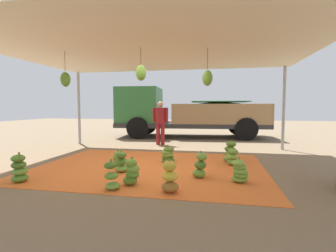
# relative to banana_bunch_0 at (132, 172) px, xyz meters

# --- Properties ---
(ground_plane) EXTENTS (40.00, 40.00, 0.00)m
(ground_plane) POSITION_rel_banana_bunch_0_xyz_m (-0.04, 4.42, -0.24)
(ground_plane) COLOR #7F6B51
(tarp_orange) EXTENTS (5.40, 4.05, 0.01)m
(tarp_orange) POSITION_rel_banana_bunch_0_xyz_m (-0.04, 1.42, -0.23)
(tarp_orange) COLOR orange
(tarp_orange) RESTS_ON ground
(tent_canopy) EXTENTS (8.00, 7.00, 2.89)m
(tent_canopy) POSITION_rel_banana_bunch_0_xyz_m (-0.04, 1.34, 2.56)
(tent_canopy) COLOR #9EA0A5
(tent_canopy) RESTS_ON ground
(banana_bunch_0) EXTENTS (0.39, 0.38, 0.52)m
(banana_bunch_0) POSITION_rel_banana_bunch_0_xyz_m (0.00, 0.00, 0.00)
(banana_bunch_0) COLOR #518428
(banana_bunch_0) RESTS_ON tarp_orange
(banana_bunch_1) EXTENTS (0.42, 0.42, 0.46)m
(banana_bunch_1) POSITION_rel_banana_bunch_0_xyz_m (0.30, 2.00, -0.04)
(banana_bunch_1) COLOR #477523
(banana_bunch_1) RESTS_ON tarp_orange
(banana_bunch_2) EXTENTS (0.45, 0.45, 0.59)m
(banana_bunch_2) POSITION_rel_banana_bunch_0_xyz_m (1.90, 2.40, 0.02)
(banana_bunch_2) COLOR #6B9E38
(banana_bunch_2) RESTS_ON tarp_orange
(banana_bunch_3) EXTENTS (0.32, 0.31, 0.42)m
(banana_bunch_3) POSITION_rel_banana_bunch_0_xyz_m (-0.78, 1.23, -0.05)
(banana_bunch_3) COLOR #518428
(banana_bunch_3) RESTS_ON tarp_orange
(banana_bunch_4) EXTENTS (0.40, 0.40, 0.45)m
(banana_bunch_4) POSITION_rel_banana_bunch_0_xyz_m (1.95, 2.02, -0.04)
(banana_bunch_4) COLOR #6B9E38
(banana_bunch_4) RESTS_ON tarp_orange
(banana_bunch_5) EXTENTS (0.36, 0.35, 0.55)m
(banana_bunch_5) POSITION_rel_banana_bunch_0_xyz_m (1.22, 0.73, 0.01)
(banana_bunch_5) COLOR #60932D
(banana_bunch_5) RESTS_ON tarp_orange
(banana_bunch_6) EXTENTS (0.33, 0.35, 0.50)m
(banana_bunch_6) POSITION_rel_banana_bunch_0_xyz_m (-0.53, 0.84, -0.02)
(banana_bunch_6) COLOR #6B9E38
(banana_bunch_6) RESTS_ON tarp_orange
(banana_bunch_7) EXTENTS (0.38, 0.38, 0.58)m
(banana_bunch_7) POSITION_rel_banana_bunch_0_xyz_m (-2.19, -0.25, 0.02)
(banana_bunch_7) COLOR #518428
(banana_bunch_7) RESTS_ON tarp_orange
(banana_bunch_8) EXTENTS (0.41, 0.41, 0.49)m
(banana_bunch_8) POSITION_rel_banana_bunch_0_xyz_m (1.99, 0.54, -0.02)
(banana_bunch_8) COLOR #6B9E38
(banana_bunch_8) RESTS_ON tarp_orange
(banana_bunch_9) EXTENTS (0.41, 0.42, 0.56)m
(banana_bunch_9) POSITION_rel_banana_bunch_0_xyz_m (0.77, -0.25, 0.02)
(banana_bunch_9) COLOR #996628
(banana_bunch_9) RESTS_ON tarp_orange
(banana_bunch_10) EXTENTS (0.38, 0.36, 0.54)m
(banana_bunch_10) POSITION_rel_banana_bunch_0_xyz_m (-0.26, -0.33, -0.01)
(banana_bunch_10) COLOR #75A83D
(banana_bunch_10) RESTS_ON tarp_orange
(cargo_truck_main) EXTENTS (7.24, 2.96, 2.40)m
(cargo_truck_main) POSITION_rel_banana_bunch_0_xyz_m (-0.02, 7.81, 0.95)
(cargo_truck_main) COLOR #2D2D2D
(cargo_truck_main) RESTS_ON ground
(worker_0) EXTENTS (0.61, 0.38, 1.68)m
(worker_0) POSITION_rel_banana_bunch_0_xyz_m (-0.59, 5.03, 0.74)
(worker_0) COLOR maroon
(worker_0) RESTS_ON ground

